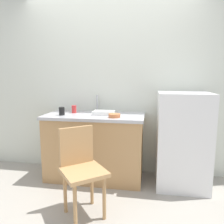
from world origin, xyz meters
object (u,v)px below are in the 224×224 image
Objects in this scene: dish_tray at (104,113)px; terracotta_bowl at (114,116)px; chair at (81,167)px; cup_black at (62,111)px; refrigerator at (182,140)px; cup_red at (74,109)px.

dish_tray is 0.25m from terracotta_bowl.
terracotta_bowl is at bearing 31.29° from chair.
refrigerator is at bearing 3.79° from cup_black.
cup_black is (-0.48, 0.70, 0.45)m from chair.
cup_black is at bearing 176.49° from terracotta_bowl.
dish_tray reaches higher than chair.
chair is at bearing -66.94° from cup_red.
refrigerator is 1.52m from cup_red.
terracotta_bowl is (0.18, -0.18, -0.00)m from dish_tray.
cup_red is at bearing 176.09° from refrigerator.
dish_tray is (0.06, 0.84, 0.42)m from chair.
terracotta_bowl is at bearing -3.51° from cup_black.
terracotta_bowl is 1.36× the size of cup_black.
chair is 0.97m from cup_black.
dish_tray is 2.59× the size of cup_black.
refrigerator is at bearing -1.86° from dish_tray.
refrigerator is at bearing -3.91° from cup_red.
chair is 0.94m from dish_tray.
refrigerator is 8.21× the size of terracotta_bowl.
chair is 8.39× the size of cup_red.
cup_red reaches higher than chair.
chair is 6.04× the size of terracotta_bowl.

